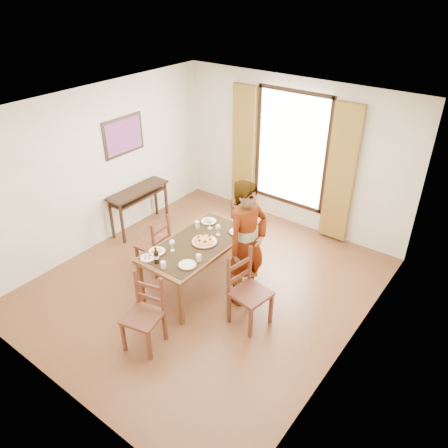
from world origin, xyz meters
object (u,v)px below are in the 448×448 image
Objects in this scene: console_table at (138,195)px; pasta_platter at (204,240)px; dining_table at (198,246)px; man at (247,244)px.

console_table is 3.00× the size of pasta_platter.
pasta_platter reaches higher than dining_table.
man is 0.70m from pasta_platter.
pasta_platter reaches higher than console_table.
console_table is at bearing 161.72° from dining_table.
console_table reaches higher than dining_table.
dining_table is 0.93× the size of man.
dining_table is at bearing 113.68° from man.
man reaches higher than pasta_platter.
man reaches higher than console_table.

